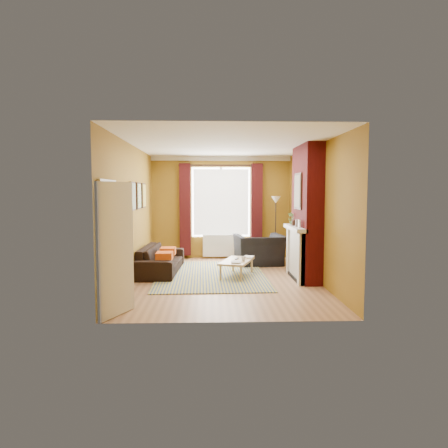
{
  "coord_description": "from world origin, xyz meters",
  "views": [
    {
      "loc": [
        -0.29,
        -8.26,
        1.85
      ],
      "look_at": [
        0.0,
        0.25,
        1.15
      ],
      "focal_mm": 32.0,
      "sensor_mm": 36.0,
      "label": 1
    }
  ],
  "objects_px": {
    "coffee_table": "(237,262)",
    "sofa": "(161,259)",
    "armchair": "(259,250)",
    "floor_lamp": "(276,210)",
    "wicker_stool": "(241,251)"
  },
  "relations": [
    {
      "from": "coffee_table",
      "to": "sofa",
      "type": "bearing_deg",
      "value": -178.05
    },
    {
      "from": "sofa",
      "to": "coffee_table",
      "type": "relative_size",
      "value": 1.71
    },
    {
      "from": "armchair",
      "to": "coffee_table",
      "type": "bearing_deg",
      "value": 56.91
    },
    {
      "from": "floor_lamp",
      "to": "armchair",
      "type": "bearing_deg",
      "value": -129.79
    },
    {
      "from": "floor_lamp",
      "to": "wicker_stool",
      "type": "bearing_deg",
      "value": 172.0
    },
    {
      "from": "sofa",
      "to": "floor_lamp",
      "type": "distance_m",
      "value": 3.4
    },
    {
      "from": "sofa",
      "to": "armchair",
      "type": "height_order",
      "value": "armchair"
    },
    {
      "from": "sofa",
      "to": "floor_lamp",
      "type": "bearing_deg",
      "value": -59.39
    },
    {
      "from": "armchair",
      "to": "coffee_table",
      "type": "relative_size",
      "value": 0.96
    },
    {
      "from": "armchair",
      "to": "floor_lamp",
      "type": "distance_m",
      "value": 1.26
    },
    {
      "from": "armchair",
      "to": "wicker_stool",
      "type": "bearing_deg",
      "value": -69.15
    },
    {
      "from": "coffee_table",
      "to": "wicker_stool",
      "type": "xyz_separation_m",
      "value": [
        0.26,
        2.14,
        -0.1
      ]
    },
    {
      "from": "armchair",
      "to": "wicker_stool",
      "type": "height_order",
      "value": "armchair"
    },
    {
      "from": "coffee_table",
      "to": "wicker_stool",
      "type": "relative_size",
      "value": 2.67
    },
    {
      "from": "coffee_table",
      "to": "floor_lamp",
      "type": "distance_m",
      "value": 2.54
    }
  ]
}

